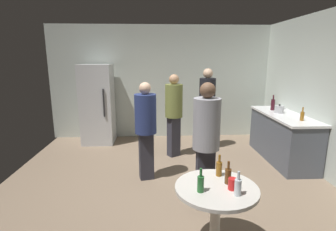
{
  "coord_description": "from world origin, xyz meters",
  "views": [
    {
      "loc": [
        -0.15,
        -3.68,
        1.94
      ],
      "look_at": [
        0.05,
        0.41,
        1.02
      ],
      "focal_mm": 27.56,
      "sensor_mm": 36.0,
      "label": 1
    }
  ],
  "objects_px": {
    "beer_bottle_on_counter": "(302,116)",
    "beer_bottle_brown": "(228,176)",
    "refrigerator": "(98,104)",
    "plastic_cup_red": "(232,184)",
    "beer_bottle_amber": "(219,168)",
    "kettle": "(279,109)",
    "wine_bottle_on_counter": "(273,104)",
    "person_in_navy_shirt": "(146,124)",
    "person_in_black_shirt": "(207,103)",
    "person_in_olive_shirt": "(174,109)",
    "foreground_table": "(216,196)",
    "person_in_gray_shirt": "(206,137)",
    "beer_bottle_clear": "(238,187)",
    "beer_bottle_green": "(201,183)"
  },
  "relations": [
    {
      "from": "beer_bottle_brown",
      "to": "person_in_black_shirt",
      "type": "height_order",
      "value": "person_in_black_shirt"
    },
    {
      "from": "kettle",
      "to": "beer_bottle_amber",
      "type": "xyz_separation_m",
      "value": [
        -1.73,
        -2.28,
        -0.15
      ]
    },
    {
      "from": "beer_bottle_amber",
      "to": "kettle",
      "type": "bearing_deg",
      "value": 52.81
    },
    {
      "from": "beer_bottle_on_counter",
      "to": "beer_bottle_brown",
      "type": "bearing_deg",
      "value": -134.13
    },
    {
      "from": "beer_bottle_on_counter",
      "to": "person_in_black_shirt",
      "type": "distance_m",
      "value": 1.84
    },
    {
      "from": "foreground_table",
      "to": "person_in_olive_shirt",
      "type": "distance_m",
      "value": 2.72
    },
    {
      "from": "beer_bottle_amber",
      "to": "beer_bottle_clear",
      "type": "relative_size",
      "value": 1.0
    },
    {
      "from": "foreground_table",
      "to": "beer_bottle_clear",
      "type": "distance_m",
      "value": 0.29
    },
    {
      "from": "wine_bottle_on_counter",
      "to": "beer_bottle_brown",
      "type": "height_order",
      "value": "wine_bottle_on_counter"
    },
    {
      "from": "wine_bottle_on_counter",
      "to": "person_in_olive_shirt",
      "type": "xyz_separation_m",
      "value": [
        -2.02,
        -0.1,
        -0.06
      ]
    },
    {
      "from": "kettle",
      "to": "wine_bottle_on_counter",
      "type": "distance_m",
      "value": 0.29
    },
    {
      "from": "kettle",
      "to": "beer_bottle_brown",
      "type": "relative_size",
      "value": 1.06
    },
    {
      "from": "beer_bottle_on_counter",
      "to": "plastic_cup_red",
      "type": "bearing_deg",
      "value": -132.22
    },
    {
      "from": "beer_bottle_clear",
      "to": "plastic_cup_red",
      "type": "relative_size",
      "value": 2.09
    },
    {
      "from": "refrigerator",
      "to": "person_in_gray_shirt",
      "type": "xyz_separation_m",
      "value": [
        1.95,
        -2.81,
        0.07
      ]
    },
    {
      "from": "kettle",
      "to": "beer_bottle_amber",
      "type": "height_order",
      "value": "kettle"
    },
    {
      "from": "beer_bottle_amber",
      "to": "person_in_navy_shirt",
      "type": "relative_size",
      "value": 0.15
    },
    {
      "from": "beer_bottle_amber",
      "to": "foreground_table",
      "type": "bearing_deg",
      "value": -108.64
    },
    {
      "from": "wine_bottle_on_counter",
      "to": "foreground_table",
      "type": "height_order",
      "value": "wine_bottle_on_counter"
    },
    {
      "from": "beer_bottle_amber",
      "to": "beer_bottle_green",
      "type": "bearing_deg",
      "value": -128.06
    },
    {
      "from": "kettle",
      "to": "person_in_olive_shirt",
      "type": "bearing_deg",
      "value": 174.92
    },
    {
      "from": "beer_bottle_on_counter",
      "to": "person_in_olive_shirt",
      "type": "distance_m",
      "value": 2.26
    },
    {
      "from": "person_in_gray_shirt",
      "to": "kettle",
      "type": "bearing_deg",
      "value": 133.21
    },
    {
      "from": "refrigerator",
      "to": "person_in_black_shirt",
      "type": "xyz_separation_m",
      "value": [
        2.41,
        -0.55,
        0.11
      ]
    },
    {
      "from": "beer_bottle_amber",
      "to": "person_in_navy_shirt",
      "type": "xyz_separation_m",
      "value": [
        -0.81,
        1.48,
        0.1
      ]
    },
    {
      "from": "kettle",
      "to": "beer_bottle_brown",
      "type": "xyz_separation_m",
      "value": [
        -1.68,
        -2.45,
        -0.15
      ]
    },
    {
      "from": "plastic_cup_red",
      "to": "kettle",
      "type": "bearing_deg",
      "value": 56.9
    },
    {
      "from": "beer_bottle_brown",
      "to": "beer_bottle_clear",
      "type": "distance_m",
      "value": 0.23
    },
    {
      "from": "kettle",
      "to": "person_in_navy_shirt",
      "type": "distance_m",
      "value": 2.66
    },
    {
      "from": "foreground_table",
      "to": "beer_bottle_green",
      "type": "xyz_separation_m",
      "value": [
        -0.17,
        -0.09,
        0.19
      ]
    },
    {
      "from": "refrigerator",
      "to": "beer_bottle_on_counter",
      "type": "distance_m",
      "value": 4.18
    },
    {
      "from": "beer_bottle_on_counter",
      "to": "beer_bottle_brown",
      "type": "relative_size",
      "value": 1.0
    },
    {
      "from": "kettle",
      "to": "person_in_olive_shirt",
      "type": "relative_size",
      "value": 0.15
    },
    {
      "from": "beer_bottle_on_counter",
      "to": "person_in_olive_shirt",
      "type": "bearing_deg",
      "value": 159.31
    },
    {
      "from": "refrigerator",
      "to": "person_in_black_shirt",
      "type": "bearing_deg",
      "value": -12.77
    },
    {
      "from": "foreground_table",
      "to": "plastic_cup_red",
      "type": "xyz_separation_m",
      "value": [
        0.13,
        -0.06,
        0.16
      ]
    },
    {
      "from": "plastic_cup_red",
      "to": "person_in_olive_shirt",
      "type": "xyz_separation_m",
      "value": [
        -0.35,
        2.75,
        0.17
      ]
    },
    {
      "from": "beer_bottle_amber",
      "to": "person_in_gray_shirt",
      "type": "height_order",
      "value": "person_in_gray_shirt"
    },
    {
      "from": "plastic_cup_red",
      "to": "person_in_olive_shirt",
      "type": "height_order",
      "value": "person_in_olive_shirt"
    },
    {
      "from": "person_in_black_shirt",
      "to": "wine_bottle_on_counter",
      "type": "bearing_deg",
      "value": 116.77
    },
    {
      "from": "person_in_olive_shirt",
      "to": "beer_bottle_brown",
      "type": "bearing_deg",
      "value": -24.26
    },
    {
      "from": "beer_bottle_amber",
      "to": "person_in_olive_shirt",
      "type": "height_order",
      "value": "person_in_olive_shirt"
    },
    {
      "from": "refrigerator",
      "to": "plastic_cup_red",
      "type": "bearing_deg",
      "value": -61.3
    },
    {
      "from": "beer_bottle_green",
      "to": "beer_bottle_clear",
      "type": "height_order",
      "value": "same"
    },
    {
      "from": "beer_bottle_on_counter",
      "to": "foreground_table",
      "type": "bearing_deg",
      "value": -135.16
    },
    {
      "from": "foreground_table",
      "to": "beer_bottle_green",
      "type": "relative_size",
      "value": 3.48
    },
    {
      "from": "wine_bottle_on_counter",
      "to": "person_in_black_shirt",
      "type": "distance_m",
      "value": 1.32
    },
    {
      "from": "person_in_gray_shirt",
      "to": "plastic_cup_red",
      "type": "bearing_deg",
      "value": 4.34
    },
    {
      "from": "wine_bottle_on_counter",
      "to": "beer_bottle_brown",
      "type": "xyz_separation_m",
      "value": [
        -1.68,
        -2.74,
        -0.2
      ]
    },
    {
      "from": "person_in_olive_shirt",
      "to": "beer_bottle_amber",
      "type": "bearing_deg",
      "value": -24.79
    }
  ]
}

